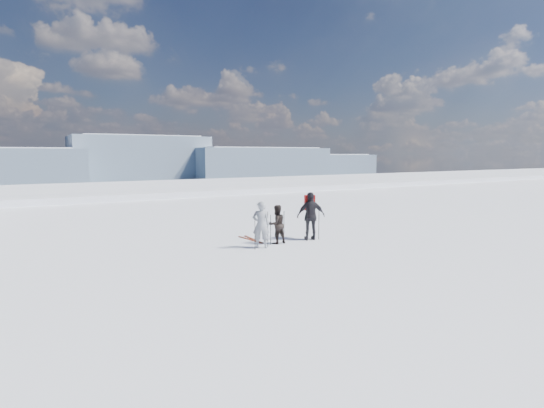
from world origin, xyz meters
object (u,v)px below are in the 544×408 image
at_px(skier_grey, 261,225).
at_px(skier_dark, 277,224).
at_px(skis_loose, 252,240).
at_px(skier_pack, 311,216).

height_order(skier_grey, skier_dark, skier_grey).
bearing_deg(skis_loose, skier_pack, -29.31).
height_order(skier_dark, skis_loose, skier_dark).
relative_size(skier_grey, skis_loose, 1.03).
height_order(skier_grey, skis_loose, skier_grey).
bearing_deg(skier_dark, skis_loose, -68.55).
distance_m(skier_grey, skier_dark, 0.98).
bearing_deg(skier_dark, skier_pack, 174.34).
xyz_separation_m(skier_pack, skis_loose, (-2.10, 1.18, -0.96)).
distance_m(skier_dark, skis_loose, 1.43).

